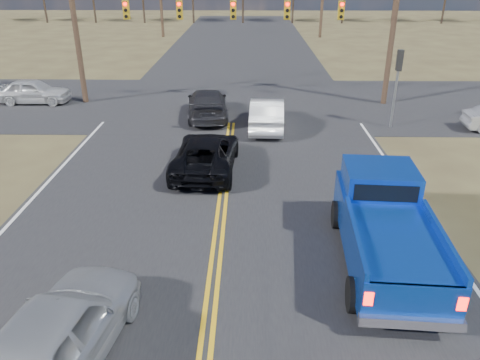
{
  "coord_description": "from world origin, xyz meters",
  "views": [
    {
      "loc": [
        0.89,
        -9.6,
        7.64
      ],
      "look_at": [
        0.65,
        3.65,
        1.5
      ],
      "focal_mm": 35.0,
      "sensor_mm": 36.0,
      "label": 1
    }
  ],
  "objects_px": {
    "silver_suv": "(57,335)",
    "dgrey_car_queue": "(207,104)",
    "pickup_truck": "(385,226)",
    "white_car_queue": "(267,113)",
    "cross_car_west": "(33,91)",
    "black_suv": "(206,154)"
  },
  "relations": [
    {
      "from": "dgrey_car_queue",
      "to": "pickup_truck",
      "type": "bearing_deg",
      "value": 108.42
    },
    {
      "from": "black_suv",
      "to": "white_car_queue",
      "type": "xyz_separation_m",
      "value": [
        2.63,
        5.4,
        0.07
      ]
    },
    {
      "from": "white_car_queue",
      "to": "silver_suv",
      "type": "bearing_deg",
      "value": 75.8
    },
    {
      "from": "silver_suv",
      "to": "cross_car_west",
      "type": "distance_m",
      "value": 22.1
    },
    {
      "from": "pickup_truck",
      "to": "white_car_queue",
      "type": "distance_m",
      "value": 12.04
    },
    {
      "from": "pickup_truck",
      "to": "dgrey_car_queue",
      "type": "bearing_deg",
      "value": 117.91
    },
    {
      "from": "black_suv",
      "to": "white_car_queue",
      "type": "height_order",
      "value": "white_car_queue"
    },
    {
      "from": "pickup_truck",
      "to": "dgrey_car_queue",
      "type": "distance_m",
      "value": 14.82
    },
    {
      "from": "silver_suv",
      "to": "white_car_queue",
      "type": "height_order",
      "value": "silver_suv"
    },
    {
      "from": "black_suv",
      "to": "pickup_truck",
      "type": "bearing_deg",
      "value": 133.8
    },
    {
      "from": "black_suv",
      "to": "cross_car_west",
      "type": "xyz_separation_m",
      "value": [
        -11.19,
        9.89,
        0.01
      ]
    },
    {
      "from": "pickup_truck",
      "to": "silver_suv",
      "type": "bearing_deg",
      "value": -148.42
    },
    {
      "from": "cross_car_west",
      "to": "silver_suv",
      "type": "bearing_deg",
      "value": -155.86
    },
    {
      "from": "pickup_truck",
      "to": "white_car_queue",
      "type": "height_order",
      "value": "pickup_truck"
    },
    {
      "from": "pickup_truck",
      "to": "black_suv",
      "type": "xyz_separation_m",
      "value": [
        -5.47,
        6.29,
        -0.4
      ]
    },
    {
      "from": "silver_suv",
      "to": "dgrey_car_queue",
      "type": "xyz_separation_m",
      "value": [
        1.6,
        17.52,
        -0.09
      ]
    },
    {
      "from": "silver_suv",
      "to": "dgrey_car_queue",
      "type": "height_order",
      "value": "silver_suv"
    },
    {
      "from": "black_suv",
      "to": "dgrey_car_queue",
      "type": "distance_m",
      "value": 7.26
    },
    {
      "from": "silver_suv",
      "to": "dgrey_car_queue",
      "type": "distance_m",
      "value": 17.59
    },
    {
      "from": "pickup_truck",
      "to": "dgrey_car_queue",
      "type": "height_order",
      "value": "pickup_truck"
    },
    {
      "from": "pickup_truck",
      "to": "cross_car_west",
      "type": "relative_size",
      "value": 1.47
    },
    {
      "from": "dgrey_car_queue",
      "to": "cross_car_west",
      "type": "bearing_deg",
      "value": -19.49
    }
  ]
}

